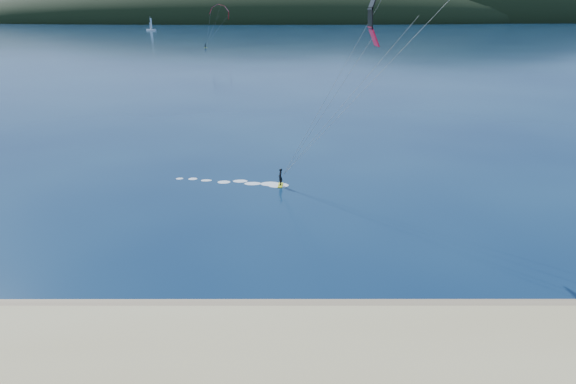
{
  "coord_description": "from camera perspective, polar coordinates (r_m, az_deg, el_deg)",
  "views": [
    {
      "loc": [
        3.92,
        -17.54,
        15.42
      ],
      "look_at": [
        3.94,
        10.0,
        5.0
      ],
      "focal_mm": 29.91,
      "sensor_mm": 36.0,
      "label": 1
    }
  ],
  "objects": [
    {
      "name": "headland",
      "position": [
        762.99,
        -0.31,
        19.57
      ],
      "size": [
        1200.0,
        310.0,
        140.0
      ],
      "color": "black",
      "rests_on": "ground"
    },
    {
      "name": "kitesurfer_far",
      "position": [
        220.61,
        -8.18,
        20.08
      ],
      "size": [
        12.65,
        5.86,
        16.82
      ],
      "color": "yellow",
      "rests_on": "ground"
    },
    {
      "name": "wet_sand",
      "position": [
        27.16,
        -8.6,
        -14.01
      ],
      "size": [
        220.0,
        2.5,
        0.1
      ],
      "color": "#917654",
      "rests_on": "ground"
    },
    {
      "name": "kitesurfer_near",
      "position": [
        37.65,
        14.25,
        18.77
      ],
      "size": [
        24.74,
        9.06,
        19.45
      ],
      "color": "yellow",
      "rests_on": "ground"
    },
    {
      "name": "sailboat",
      "position": [
        439.03,
        -15.96,
        18.08
      ],
      "size": [
        8.23,
        5.12,
        11.46
      ],
      "color": "white",
      "rests_on": "ground"
    },
    {
      "name": "ground",
      "position": [
        23.69,
        -10.2,
        -20.3
      ],
      "size": [
        1800.0,
        1800.0,
        0.0
      ],
      "primitive_type": "plane",
      "color": "#081A3B",
      "rests_on": "ground"
    }
  ]
}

